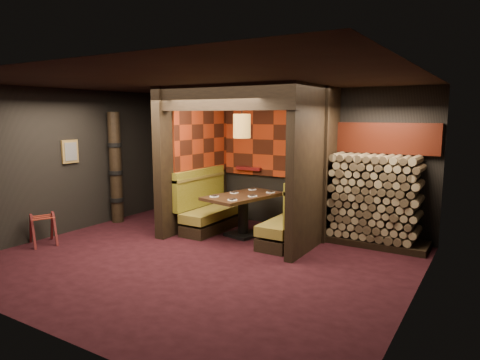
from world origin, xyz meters
The scene contains 23 objects.
floor centered at (0.00, 0.00, -0.01)m, with size 6.50×5.50×0.02m, color black.
ceiling centered at (0.00, 0.00, 2.86)m, with size 6.50×5.50×0.02m, color black.
wall_back centered at (0.00, 2.76, 1.43)m, with size 6.50×0.02×2.85m, color black.
wall_front centered at (0.00, -2.76, 1.43)m, with size 6.50×0.02×2.85m, color black.
wall_left centered at (-3.26, 0.00, 1.43)m, with size 0.02×5.50×2.85m, color black.
wall_right centered at (3.26, 0.00, 1.43)m, with size 0.02×5.50×2.85m, color black.
partition_left centered at (-1.35, 1.65, 1.43)m, with size 0.20×2.20×2.85m, color black.
partition_right centered at (1.30, 1.70, 1.43)m, with size 0.15×2.10×2.85m, color black.
header_beam centered at (-0.02, 0.70, 2.63)m, with size 2.85×0.18×0.44m, color black.
tapa_back_panel centered at (-0.02, 2.71, 1.82)m, with size 2.40×0.06×1.55m, color #9B2C0F.
tapa_side_panel centered at (-1.23, 1.82, 1.85)m, with size 0.04×1.85×1.45m, color #9B2C0F.
lacquer_shelf centered at (-0.60, 2.65, 1.18)m, with size 0.60×0.12×0.07m, color #611012.
booth_bench_left centered at (-0.96, 1.65, 0.40)m, with size 0.68×1.60×1.14m.
booth_bench_right centered at (0.93, 1.65, 0.40)m, with size 0.68×1.60×1.14m.
dining_table centered at (-0.11, 1.59, 0.58)m, with size 1.16×1.69×0.82m.
place_settings centered at (-0.11, 1.59, 0.83)m, with size 0.89×1.32×0.03m.
pendant_lamp centered at (-0.11, 1.54, 2.13)m, with size 0.33×0.33×0.94m.
framed_picture centered at (-3.22, 0.10, 1.62)m, with size 0.05×0.36×0.46m.
luggage_rack centered at (-2.93, -0.78, 0.31)m, with size 0.69×0.60×0.62m.
totem_column centered at (-3.05, 1.10, 1.19)m, with size 0.31×0.31×2.40m.
firewood_stack centered at (2.29, 2.35, 0.82)m, with size 1.73×0.70×1.64m.
mosaic_header centered at (2.29, 2.68, 1.92)m, with size 1.83×0.10×0.56m, color maroon.
bay_front_post centered at (1.39, 1.96, 1.43)m, with size 0.08×0.08×2.85m, color black.
Camera 1 is at (4.07, -5.34, 2.34)m, focal length 32.00 mm.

